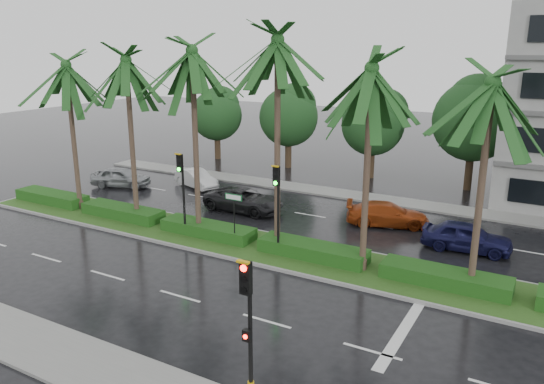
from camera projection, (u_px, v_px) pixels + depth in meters
The scene contains 17 objects.
ground at pixel (247, 255), 25.31m from camera, with size 120.00×120.00×0.00m, color black.
near_sidewalk at pixel (75, 360), 16.74m from camera, with size 40.00×2.40×0.12m, color slate.
far_sidewalk at pixel (342, 194), 35.35m from camera, with size 40.00×2.00×0.12m, color slate.
median at pixel (257, 246), 26.12m from camera, with size 36.00×4.00×0.15m.
hedge at pixel (257, 239), 26.02m from camera, with size 35.20×1.40×0.60m.
lane_markings at pixel (299, 271), 23.50m from camera, with size 34.00×13.06×0.01m.
palm_row at pixel (233, 75), 24.52m from camera, with size 26.30×4.20×10.55m.
signal_near at pixel (248, 328), 13.91m from camera, with size 0.34×0.45×4.36m.
signal_median_left at pixel (182, 182), 26.65m from camera, with size 0.34×0.42×4.36m.
signal_median_right at pixel (277, 197), 24.04m from camera, with size 0.34×0.42×4.36m.
street_sign at pixel (234, 207), 25.61m from camera, with size 0.95×0.09×2.60m.
bg_trees at pixel (388, 119), 38.33m from camera, with size 32.46×5.44×7.86m.
car_silver at pixel (121, 177), 37.17m from camera, with size 4.11×1.65×1.40m, color gray.
car_white at pixel (196, 178), 37.10m from camera, with size 3.83×1.34×1.26m, color silver.
car_darkgrey at pixel (244, 200), 31.80m from camera, with size 4.91×2.26×1.36m, color black.
car_red at pixel (387, 214), 29.24m from camera, with size 4.48×1.82×1.30m, color #953510.
car_blue at pixel (467, 237), 25.63m from camera, with size 4.20×1.69×1.43m, color #151641.
Camera 1 is at (12.67, -19.91, 9.69)m, focal length 35.00 mm.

